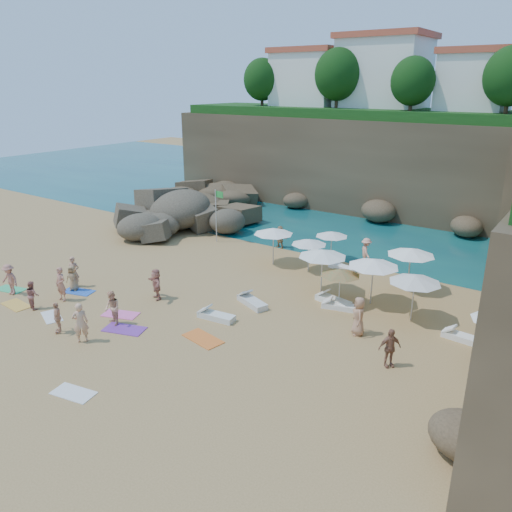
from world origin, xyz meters
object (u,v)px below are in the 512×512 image
Objects in this scene: flag_pole at (217,209)px; person_stand_6 at (80,323)px; parasol_2 at (332,234)px; person_stand_1 at (32,295)px; person_stand_4 at (359,316)px; parasol_0 at (273,231)px; rock_outcrop at (176,234)px; person_stand_3 at (390,348)px; parasol_1 at (323,253)px; person_stand_5 at (280,237)px; person_stand_0 at (74,272)px; lounger_0 at (342,268)px; person_stand_2 at (366,252)px.

flag_pole is 15.60m from person_stand_6.
person_stand_1 is at bearing -120.94° from parasol_2.
person_stand_4 reaches higher than person_stand_1.
parasol_0 is 3.80m from parasol_2.
rock_outcrop is 3.05× the size of parasol_0.
person_stand_1 is (-9.12, -15.21, -1.07)m from parasol_2.
person_stand_3 reaches higher than rock_outcrop.
parasol_1 is at bearing -68.64° from parasol_2.
person_stand_4 is (-2.16, 1.83, 0.08)m from person_stand_3.
rock_outcrop is 4.84× the size of person_stand_5.
parasol_1 is 1.47× the size of person_stand_0.
person_stand_4 is at bearing -42.30° from parasol_1.
person_stand_6 reaches higher than lounger_0.
parasol_0 reaches higher than person_stand_2.
person_stand_6 is at bearing -176.70° from person_stand_1.
parasol_2 is 1.12× the size of person_stand_6.
person_stand_3 is (16.88, 5.10, 0.10)m from person_stand_1.
person_stand_0 is (-11.74, -7.30, -1.39)m from parasol_1.
person_stand_1 is 0.94× the size of person_stand_5.
parasol_2 reaches higher than person_stand_6.
flag_pole is 2.59× the size of person_stand_1.
person_stand_6 is at bearing 119.60° from person_stand_2.
parasol_2 reaches higher than person_stand_4.
person_stand_6 is (-6.36, -16.46, 0.04)m from person_stand_2.
person_stand_2 is (10.71, 1.56, -1.56)m from flag_pole.
lounger_0 is at bearing 1.70° from rock_outcrop.
parasol_2 is at bearing -160.02° from person_stand_6.
person_stand_1 is at bearing -109.94° from person_stand_0.
person_stand_4 reaches higher than person_stand_3.
flag_pole is 2.16× the size of person_stand_2.
person_stand_3 is at bearing -52.49° from parasol_2.
person_stand_3 is 0.92× the size of person_stand_4.
person_stand_5 is (-6.07, 5.33, -1.49)m from parasol_1.
parasol_2 is 15.72m from person_stand_0.
person_stand_3 reaches higher than person_stand_5.
lounger_0 is 11.11m from person_stand_3.
person_stand_5 is (-9.74, 8.66, -0.13)m from person_stand_4.
person_stand_6 is at bearing -60.61° from rock_outcrop.
person_stand_4 is 12.43m from person_stand_6.
flag_pole is 1.54× the size of parasol_0.
parasol_1 reaches higher than person_stand_2.
person_stand_1 is at bearing -137.14° from parasol_1.
parasol_2 reaches higher than person_stand_0.
parasol_1 is at bearing -166.46° from person_stand_4.
lounger_0 is at bearing 176.43° from person_stand_4.
lounger_0 is 1.16× the size of person_stand_1.
flag_pole is at bearing -154.16° from person_stand_5.
parasol_1 reaches higher than lounger_0.
flag_pole is 2.25× the size of lounger_0.
flag_pole is (3.81, 0.41, 2.45)m from rock_outcrop.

